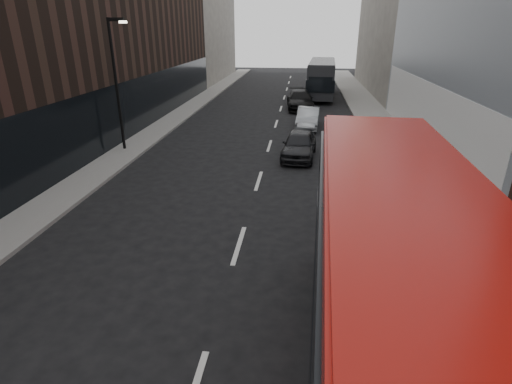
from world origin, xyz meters
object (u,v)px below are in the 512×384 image
(grey_bus, at_px, (322,78))
(car_a, at_px, (299,144))
(street_lamp, at_px, (117,77))
(red_bus, at_px, (398,314))
(car_b, at_px, (308,118))
(car_c, at_px, (300,100))

(grey_bus, height_order, car_a, grey_bus)
(street_lamp, distance_m, red_bus, 20.03)
(red_bus, xyz_separation_m, car_a, (-1.72, 16.07, -1.79))
(car_a, bearing_deg, car_b, 90.61)
(car_a, height_order, car_b, car_a)
(car_a, bearing_deg, red_bus, -79.17)
(grey_bus, xyz_separation_m, car_a, (-1.88, -21.21, -1.17))
(street_lamp, height_order, car_b, street_lamp)
(street_lamp, xyz_separation_m, car_c, (9.88, 14.07, -3.40))
(car_a, xyz_separation_m, car_c, (-0.16, 14.14, 0.05))
(grey_bus, distance_m, car_a, 21.32)
(red_bus, distance_m, grey_bus, 37.28)
(car_a, relative_size, car_b, 1.00)
(red_bus, bearing_deg, car_b, 95.39)
(grey_bus, height_order, car_b, grey_bus)
(car_a, relative_size, car_c, 0.80)
(street_lamp, height_order, red_bus, street_lamp)
(car_b, bearing_deg, car_c, 99.23)
(red_bus, distance_m, car_c, 30.31)
(car_a, distance_m, car_c, 14.14)
(grey_bus, distance_m, car_c, 7.44)
(car_a, bearing_deg, grey_bus, 89.64)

